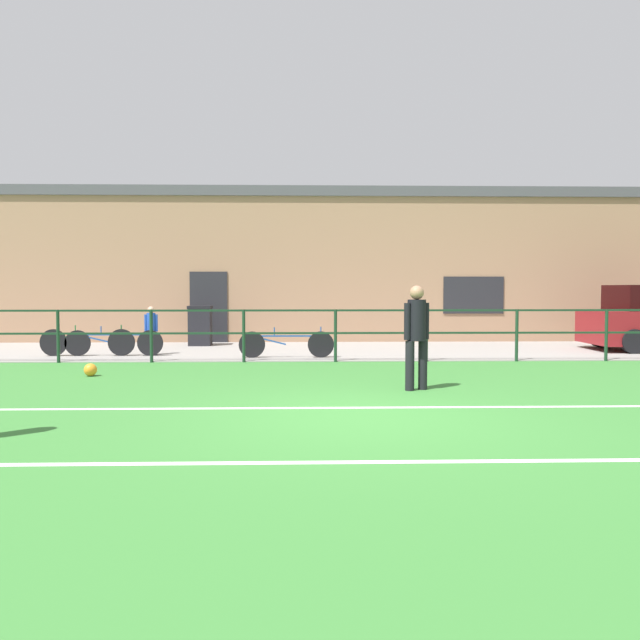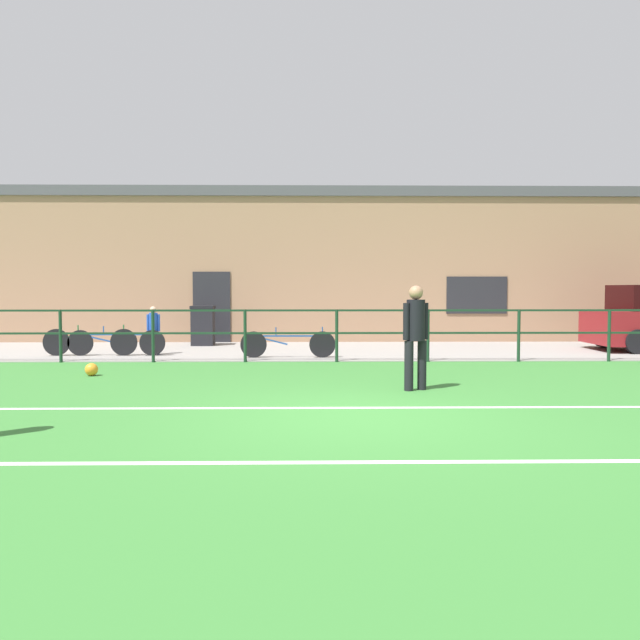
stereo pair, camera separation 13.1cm
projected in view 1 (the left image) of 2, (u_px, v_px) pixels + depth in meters
name	position (u px, v px, depth m)	size (l,w,h in m)	color
ground	(360.00, 418.00, 8.03)	(60.00, 44.00, 0.04)	#387A33
field_line_touchline	(356.00, 408.00, 8.62)	(36.00, 0.11, 0.00)	white
field_line_hash	(381.00, 462.00, 5.92)	(36.00, 0.11, 0.00)	white
pavement_strip	(330.00, 350.00, 16.52)	(48.00, 5.00, 0.02)	gray
perimeter_fence	(335.00, 328.00, 13.99)	(36.07, 0.07, 1.15)	#193823
clubhouse_facade	(325.00, 266.00, 20.10)	(28.00, 2.56, 4.62)	#A37A5B
player_goalkeeper	(417.00, 331.00, 10.09)	(0.42, 0.29, 1.65)	black
soccer_ball_match	(90.00, 370.00, 11.72)	(0.23, 0.23, 0.23)	orange
spectator_child	(151.00, 327.00, 15.31)	(0.32, 0.20, 1.16)	#232D4C
bicycle_parked_0	(114.00, 342.00, 15.06)	(2.30, 0.04, 0.71)	black
bicycle_parked_1	(286.00, 344.00, 14.68)	(2.18, 0.04, 0.71)	black
bicycle_parked_2	(87.00, 342.00, 15.04)	(2.22, 0.04, 0.73)	black
trash_bin_0	(200.00, 325.00, 17.80)	(0.64, 0.54, 1.11)	black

